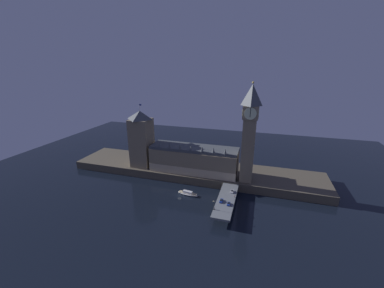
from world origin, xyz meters
TOP-DOWN VIEW (x-y plane):
  - ground_plane at (0.00, 0.00)m, footprint 400.00×400.00m
  - embankment at (0.00, 39.00)m, footprint 220.00×42.00m
  - parliament_hall at (1.97, 31.17)m, footprint 73.31×21.72m
  - clock_tower at (45.88, 26.11)m, footprint 11.38×11.49m
  - victoria_tower at (-45.83, 30.00)m, footprint 17.35×17.35m
  - bridge at (35.66, -5.00)m, footprint 11.87×46.00m
  - car_northbound_trail at (33.05, -9.23)m, footprint 2.03×4.77m
  - car_southbound_lead at (38.28, -11.47)m, footprint 1.96×4.12m
  - car_southbound_trail at (38.28, 5.43)m, footprint 2.01×4.33m
  - pedestrian_near_rail at (30.44, -19.42)m, footprint 0.38×0.38m
  - pedestrian_mid_walk at (40.89, -1.12)m, footprint 0.38×0.38m
  - street_lamp_near at (30.04, -19.72)m, footprint 1.34×0.60m
  - boat_upstream at (5.52, 2.66)m, footprint 16.58×5.74m

SIDE VIEW (x-z plane):
  - ground_plane at x=0.00m, z-range 0.00..0.00m
  - boat_upstream at x=5.52m, z-range -0.44..2.81m
  - embankment at x=0.00m, z-range 0.00..6.82m
  - bridge at x=35.66m, z-range 1.02..7.30m
  - car_southbound_trail at x=38.28m, z-range 6.23..7.62m
  - car_southbound_lead at x=38.28m, z-range 6.23..7.68m
  - car_northbound_trail at x=33.05m, z-range 6.23..7.68m
  - pedestrian_mid_walk at x=40.89m, z-range 6.32..7.99m
  - pedestrian_near_rail at x=30.44m, z-range 6.33..8.10m
  - street_lamp_near at x=30.04m, z-range 7.08..13.48m
  - parliament_hall at x=1.97m, z-range 4.64..30.72m
  - victoria_tower at x=-45.83m, z-range 3.94..59.61m
  - clock_tower at x=45.88m, z-range 9.04..84.67m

